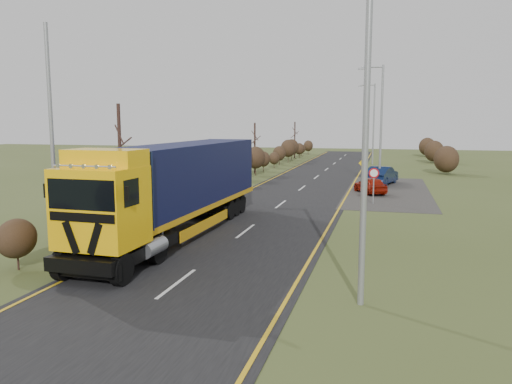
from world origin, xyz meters
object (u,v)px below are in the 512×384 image
object	(u,v)px
streetlight_near	(362,131)
speed_sign	(374,179)
car_red_hatchback	(370,185)
lorry	(178,183)
car_blue_sedan	(382,175)

from	to	relation	value
streetlight_near	speed_sign	xyz separation A→B (m)	(-0.09, 18.02, -3.32)
streetlight_near	car_red_hatchback	bearing A→B (deg)	91.14
lorry	speed_sign	distance (m)	14.09
car_red_hatchback	streetlight_near	distance (m)	23.16
car_red_hatchback	car_blue_sedan	size ratio (longest dim) A/B	0.77
lorry	speed_sign	size ratio (longest dim) A/B	6.72
streetlight_near	speed_sign	world-z (taller)	streetlight_near
streetlight_near	lorry	bearing A→B (deg)	141.50
streetlight_near	speed_sign	distance (m)	18.33
lorry	streetlight_near	world-z (taller)	streetlight_near
car_blue_sedan	speed_sign	world-z (taller)	speed_sign
car_blue_sedan	streetlight_near	size ratio (longest dim) A/B	0.51
streetlight_near	speed_sign	bearing A→B (deg)	90.28
lorry	streetlight_near	size ratio (longest dim) A/B	1.72
car_red_hatchback	streetlight_near	size ratio (longest dim) A/B	0.40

